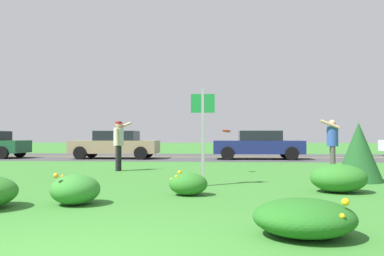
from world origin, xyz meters
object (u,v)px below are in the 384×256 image
at_px(frisbee_red, 226,131).
at_px(car_navy_center_left, 258,145).
at_px(person_thrower_red_cap_gray_shirt, 119,141).
at_px(person_catcher_blue_shirt, 332,141).
at_px(car_tan_center_right, 115,145).
at_px(sign_post_near_path, 203,126).

distance_m(frisbee_red, car_navy_center_left, 8.03).
relative_size(frisbee_red, car_navy_center_left, 0.06).
height_order(frisbee_red, car_navy_center_left, car_navy_center_left).
xyz_separation_m(person_thrower_red_cap_gray_shirt, person_catcher_blue_shirt, (6.88, -0.67, -0.01)).
height_order(person_thrower_red_cap_gray_shirt, person_catcher_blue_shirt, person_catcher_blue_shirt).
height_order(person_catcher_blue_shirt, car_tan_center_right, person_catcher_blue_shirt).
height_order(sign_post_near_path, person_catcher_blue_shirt, sign_post_near_path).
height_order(sign_post_near_path, car_tan_center_right, sign_post_near_path).
xyz_separation_m(car_navy_center_left, car_tan_center_right, (-7.42, 0.00, 0.00)).
xyz_separation_m(frisbee_red, car_navy_center_left, (1.72, 7.82, -0.59)).
bearing_deg(car_navy_center_left, sign_post_near_path, -101.76).
relative_size(sign_post_near_path, person_thrower_red_cap_gray_shirt, 1.37).
distance_m(person_thrower_red_cap_gray_shirt, frisbee_red, 3.68).
bearing_deg(sign_post_near_path, car_navy_center_left, 78.24).
xyz_separation_m(person_catcher_blue_shirt, frisbee_red, (-3.25, 0.10, 0.32)).
height_order(car_navy_center_left, car_tan_center_right, same).
bearing_deg(person_thrower_red_cap_gray_shirt, car_navy_center_left, 53.59).
xyz_separation_m(person_catcher_blue_shirt, car_tan_center_right, (-8.96, 7.91, -0.27)).
xyz_separation_m(sign_post_near_path, car_tan_center_right, (-5.11, 11.10, -0.66)).
bearing_deg(sign_post_near_path, car_tan_center_right, 114.72).
height_order(sign_post_near_path, car_navy_center_left, sign_post_near_path).
bearing_deg(car_navy_center_left, frisbee_red, -102.39).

